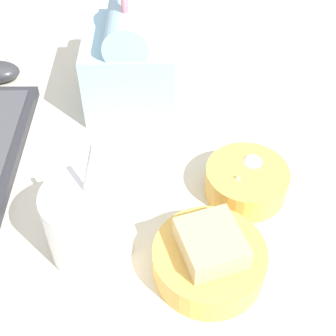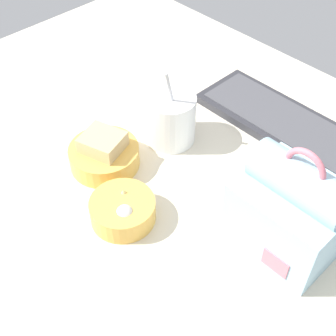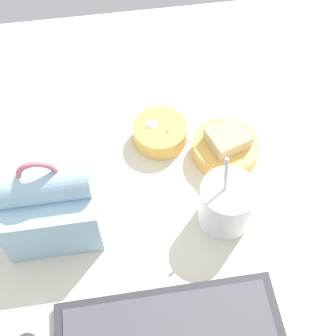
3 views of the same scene
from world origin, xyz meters
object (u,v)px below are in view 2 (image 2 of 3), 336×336
lunch_bag (292,209)px  bento_bowl_sandwich (104,154)px  keyboard (282,122)px  soup_cup (170,118)px  bento_bowl_snacks (123,209)px

lunch_bag → bento_bowl_sandwich: (-35.96, -10.94, -5.18)cm
keyboard → soup_cup: soup_cup is taller
lunch_bag → soup_cup: bearing=173.2°
lunch_bag → bento_bowl_sandwich: bearing=-163.1°
keyboard → bento_bowl_snacks: 41.69cm
bento_bowl_snacks → keyboard: bearing=83.8°
bento_bowl_sandwich → bento_bowl_snacks: (13.12, -6.24, -0.43)cm
keyboard → soup_cup: 25.18cm
lunch_bag → bento_bowl_sandwich: 37.94cm
keyboard → lunch_bag: (18.37, -24.26, 6.93)cm
keyboard → soup_cup: size_ratio=2.17×
lunch_bag → soup_cup: size_ratio=1.18×
lunch_bag → bento_bowl_sandwich: lunch_bag is taller
lunch_bag → keyboard: bearing=127.1°
bento_bowl_sandwich → bento_bowl_snacks: bento_bowl_sandwich is taller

